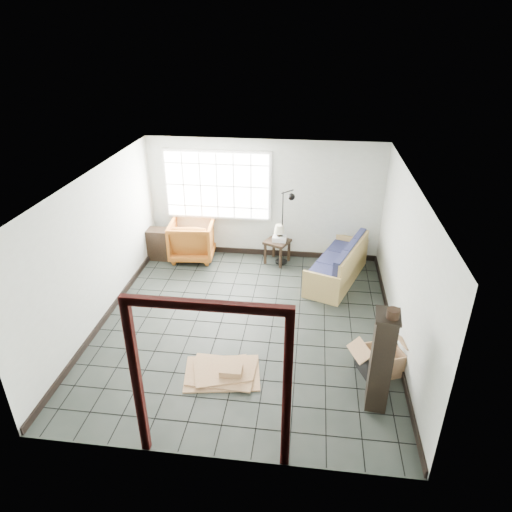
# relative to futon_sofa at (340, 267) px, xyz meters

# --- Properties ---
(ground) EXTENTS (5.50, 5.50, 0.00)m
(ground) POSITION_rel_futon_sofa_xyz_m (-1.65, -1.76, -0.31)
(ground) COLOR black
(ground) RESTS_ON ground
(room_shell) EXTENTS (5.02, 5.52, 2.61)m
(room_shell) POSITION_rel_futon_sofa_xyz_m (-1.65, -1.73, 1.37)
(room_shell) COLOR silver
(room_shell) RESTS_ON ground
(window_panel) EXTENTS (2.32, 0.08, 1.52)m
(window_panel) POSITION_rel_futon_sofa_xyz_m (-2.65, 0.94, 1.29)
(window_panel) COLOR silver
(window_panel) RESTS_ON ground
(doorway_trim) EXTENTS (1.80, 0.08, 2.20)m
(doorway_trim) POSITION_rel_futon_sofa_xyz_m (-1.65, -4.46, 1.07)
(doorway_trim) COLOR black
(doorway_trim) RESTS_ON ground
(futon_sofa) EXTENTS (1.34, 2.05, 0.85)m
(futon_sofa) POSITION_rel_futon_sofa_xyz_m (0.00, 0.00, 0.00)
(futon_sofa) COLOR #A18448
(futon_sofa) RESTS_ON ground
(armchair) EXTENTS (0.99, 0.94, 0.96)m
(armchair) POSITION_rel_futon_sofa_xyz_m (-3.19, 0.64, 0.17)
(armchair) COLOR #975216
(armchair) RESTS_ON ground
(side_table) EXTENTS (0.63, 0.63, 0.52)m
(side_table) POSITION_rel_futon_sofa_xyz_m (-1.31, 0.64, 0.12)
(side_table) COLOR black
(side_table) RESTS_ON ground
(table_lamp) EXTENTS (0.25, 0.25, 0.36)m
(table_lamp) POSITION_rel_futon_sofa_xyz_m (-1.28, 0.65, 0.46)
(table_lamp) COLOR black
(table_lamp) RESTS_ON side_table
(projector) EXTENTS (0.31, 0.25, 0.10)m
(projector) POSITION_rel_futon_sofa_xyz_m (-1.27, 0.63, 0.27)
(projector) COLOR silver
(projector) RESTS_ON side_table
(floor_lamp) EXTENTS (0.45, 0.47, 1.73)m
(floor_lamp) POSITION_rel_futon_sofa_xyz_m (-1.13, 0.54, 0.62)
(floor_lamp) COLOR black
(floor_lamp) RESTS_ON ground
(console_shelf) EXTENTS (0.89, 0.36, 0.69)m
(console_shelf) POSITION_rel_futon_sofa_xyz_m (-3.80, 0.51, 0.04)
(console_shelf) COLOR black
(console_shelf) RESTS_ON ground
(tall_shelf) EXTENTS (0.35, 0.43, 1.46)m
(tall_shelf) POSITION_rel_futon_sofa_xyz_m (0.38, -3.36, 0.44)
(tall_shelf) COLOR black
(tall_shelf) RESTS_ON ground
(pot) EXTENTS (0.18, 0.18, 0.12)m
(pot) POSITION_rel_futon_sofa_xyz_m (0.42, -3.43, 1.22)
(pot) COLOR black
(pot) RESTS_ON tall_shelf
(open_box) EXTENTS (1.03, 0.75, 0.52)m
(open_box) POSITION_rel_futon_sofa_xyz_m (0.50, -2.68, -0.12)
(open_box) COLOR #956B48
(open_box) RESTS_ON ground
(cardboard_pile) EXTENTS (1.22, 0.95, 0.16)m
(cardboard_pile) POSITION_rel_futon_sofa_xyz_m (-1.80, -3.05, -0.27)
(cardboard_pile) COLOR #956B48
(cardboard_pile) RESTS_ON ground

